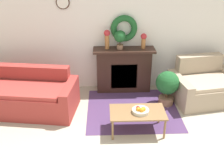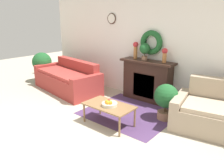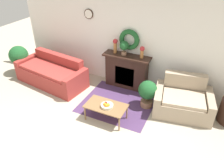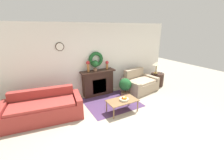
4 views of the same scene
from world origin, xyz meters
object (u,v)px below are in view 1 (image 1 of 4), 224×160
(loveseat_right, at_px, (204,86))
(vase_on_mantel_right, at_px, (144,40))
(vase_on_mantel_left, at_px, (107,38))
(potted_plant_on_mantel, at_px, (120,37))
(potted_plant_floor_by_loveseat, at_px, (167,85))
(couch_left, at_px, (22,95))
(fruit_bowl, at_px, (141,110))
(fireplace, at_px, (124,69))
(coffee_table, at_px, (138,113))

(loveseat_right, relative_size, vase_on_mantel_right, 4.57)
(loveseat_right, distance_m, vase_on_mantel_left, 2.29)
(potted_plant_on_mantel, xyz_separation_m, potted_plant_floor_by_loveseat, (0.92, -0.65, -0.80))
(couch_left, bearing_deg, fruit_bowl, -12.48)
(fireplace, bearing_deg, coffee_table, -85.48)
(vase_on_mantel_left, xyz_separation_m, vase_on_mantel_right, (0.77, 0.00, -0.05))
(loveseat_right, xyz_separation_m, coffee_table, (-1.55, -1.08, 0.06))
(fruit_bowl, bearing_deg, fireplace, 96.00)
(loveseat_right, bearing_deg, fruit_bowl, -153.23)
(vase_on_mantel_right, distance_m, potted_plant_on_mantel, 0.51)
(potted_plant_floor_by_loveseat, bearing_deg, vase_on_mantel_right, 122.21)
(fruit_bowl, bearing_deg, potted_plant_floor_by_loveseat, 54.51)
(coffee_table, bearing_deg, vase_on_mantel_left, 107.19)
(vase_on_mantel_left, bearing_deg, potted_plant_floor_by_loveseat, -29.32)
(vase_on_mantel_right, bearing_deg, coffee_table, -100.40)
(coffee_table, height_order, vase_on_mantel_right, vase_on_mantel_right)
(fireplace, xyz_separation_m, potted_plant_floor_by_loveseat, (0.83, -0.67, -0.06))
(vase_on_mantel_right, relative_size, potted_plant_on_mantel, 0.82)
(coffee_table, bearing_deg, couch_left, 160.01)
(coffee_table, height_order, potted_plant_floor_by_loveseat, potted_plant_floor_by_loveseat)
(coffee_table, bearing_deg, loveseat_right, 34.88)
(couch_left, distance_m, loveseat_right, 3.75)
(potted_plant_on_mantel, bearing_deg, loveseat_right, -14.74)
(vase_on_mantel_left, height_order, potted_plant_floor_by_loveseat, vase_on_mantel_left)
(couch_left, distance_m, potted_plant_floor_by_loveseat, 2.90)
(couch_left, xyz_separation_m, potted_plant_floor_by_loveseat, (2.90, 0.10, 0.13))
(loveseat_right, bearing_deg, vase_on_mantel_left, 156.79)
(loveseat_right, bearing_deg, coffee_table, -154.95)
(couch_left, distance_m, potted_plant_on_mantel, 2.31)
(couch_left, height_order, potted_plant_floor_by_loveseat, couch_left)
(coffee_table, xyz_separation_m, fruit_bowl, (0.04, -0.04, 0.08))
(loveseat_right, xyz_separation_m, vase_on_mantel_left, (-2.04, 0.49, 0.93))
(loveseat_right, relative_size, coffee_table, 1.57)
(couch_left, bearing_deg, fireplace, 28.35)
(loveseat_right, bearing_deg, potted_plant_on_mantel, 155.43)
(vase_on_mantel_left, bearing_deg, coffee_table, -72.81)
(loveseat_right, bearing_deg, couch_left, 174.55)
(fireplace, relative_size, vase_on_mantel_left, 3.25)
(fireplace, height_order, fruit_bowl, fireplace)
(coffee_table, bearing_deg, potted_plant_on_mantel, 97.87)
(loveseat_right, xyz_separation_m, fruit_bowl, (-1.51, -1.12, 0.14))
(fireplace, distance_m, vase_on_mantel_left, 0.81)
(fireplace, distance_m, loveseat_right, 1.76)
(vase_on_mantel_left, relative_size, potted_plant_floor_by_loveseat, 0.56)
(fireplace, xyz_separation_m, loveseat_right, (1.68, -0.48, -0.20))
(potted_plant_on_mantel, bearing_deg, fruit_bowl, -80.74)
(coffee_table, relative_size, potted_plant_floor_by_loveseat, 1.31)
(fireplace, bearing_deg, loveseat_right, -15.95)
(fireplace, relative_size, loveseat_right, 0.89)
(fruit_bowl, distance_m, potted_plant_floor_by_loveseat, 1.15)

